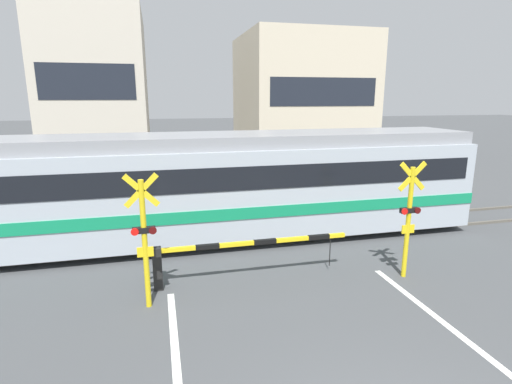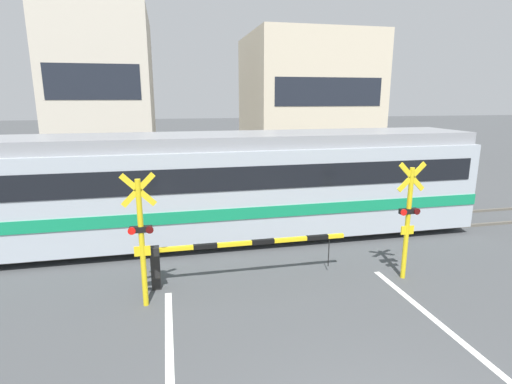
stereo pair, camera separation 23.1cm
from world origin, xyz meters
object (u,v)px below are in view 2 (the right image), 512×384
at_px(crossing_barrier_far, 272,191).
at_px(crossing_signal_left, 141,235).
at_px(commuter_train, 216,184).
at_px(crossing_signal_right, 408,216).
at_px(crossing_barrier_near, 215,253).

relative_size(crossing_barrier_far, crossing_signal_left, 1.64).
height_order(commuter_train, crossing_signal_right, commuter_train).
height_order(commuter_train, crossing_barrier_far, commuter_train).
xyz_separation_m(crossing_barrier_far, crossing_signal_right, (1.54, -6.37, 0.80)).
bearing_deg(commuter_train, crossing_barrier_near, -97.73).
relative_size(crossing_barrier_near, crossing_signal_right, 1.64).
bearing_deg(crossing_barrier_far, crossing_barrier_near, -116.63).
relative_size(commuter_train, crossing_barrier_near, 3.43).
relative_size(commuter_train, crossing_signal_left, 5.64).
relative_size(crossing_barrier_far, crossing_signal_right, 1.64).
bearing_deg(crossing_signal_right, crossing_barrier_near, 170.69).
bearing_deg(crossing_signal_right, crossing_barrier_far, 103.58).
bearing_deg(crossing_barrier_near, crossing_signal_right, -9.31).
relative_size(commuter_train, crossing_barrier_far, 3.43).
bearing_deg(crossing_signal_left, crossing_barrier_near, 24.97).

